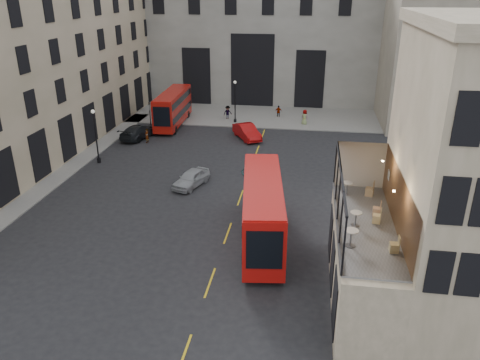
# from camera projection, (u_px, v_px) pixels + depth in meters

# --- Properties ---
(ground) EXTENTS (140.00, 140.00, 0.00)m
(ground) POSITION_uv_depth(u_px,v_px,m) (243.00, 286.00, 27.32)
(ground) COLOR black
(ground) RESTS_ON ground
(host_building_main) EXTENTS (7.26, 11.40, 15.10)m
(host_building_main) POSITION_uv_depth(u_px,v_px,m) (445.00, 172.00, 22.92)
(host_building_main) COLOR #C8B396
(host_building_main) RESTS_ON ground
(host_frontage) EXTENTS (3.00, 11.00, 4.50)m
(host_frontage) POSITION_uv_depth(u_px,v_px,m) (361.00, 262.00, 25.55)
(host_frontage) COLOR #C8B396
(host_frontage) RESTS_ON ground
(cafe_floor) EXTENTS (3.00, 10.00, 0.10)m
(cafe_floor) POSITION_uv_depth(u_px,v_px,m) (366.00, 225.00, 24.65)
(cafe_floor) COLOR slate
(cafe_floor) RESTS_ON host_frontage
(gateway) EXTENTS (35.00, 10.60, 18.00)m
(gateway) POSITION_uv_depth(u_px,v_px,m) (257.00, 35.00, 68.08)
(gateway) COLOR #A19F96
(gateway) RESTS_ON ground
(building_right) EXTENTS (16.60, 18.60, 20.00)m
(building_right) POSITION_uv_depth(u_px,v_px,m) (453.00, 36.00, 56.92)
(building_right) COLOR #A29983
(building_right) RESTS_ON ground
(pavement_far) EXTENTS (40.00, 12.00, 0.12)m
(pavement_far) POSITION_uv_depth(u_px,v_px,m) (240.00, 114.00, 62.74)
(pavement_far) COLOR slate
(pavement_far) RESTS_ON ground
(pavement_left) EXTENTS (8.00, 48.00, 0.12)m
(pavement_left) POSITION_uv_depth(u_px,v_px,m) (17.00, 183.00, 41.28)
(pavement_left) COLOR slate
(pavement_left) RESTS_ON ground
(traffic_light_near) EXTENTS (0.16, 0.20, 3.80)m
(traffic_light_near) POSITION_uv_depth(u_px,v_px,m) (253.00, 171.00, 37.45)
(traffic_light_near) COLOR black
(traffic_light_near) RESTS_ON ground
(traffic_light_far) EXTENTS (0.16, 0.20, 3.80)m
(traffic_light_far) POSITION_uv_depth(u_px,v_px,m) (150.00, 114.00, 53.96)
(traffic_light_far) COLOR black
(traffic_light_far) RESTS_ON ground
(street_lamp_a) EXTENTS (0.36, 0.36, 5.33)m
(street_lamp_a) POSITION_uv_depth(u_px,v_px,m) (96.00, 139.00, 45.14)
(street_lamp_a) COLOR black
(street_lamp_a) RESTS_ON ground
(street_lamp_b) EXTENTS (0.36, 0.36, 5.33)m
(street_lamp_b) POSITION_uv_depth(u_px,v_px,m) (235.00, 104.00, 58.19)
(street_lamp_b) COLOR black
(street_lamp_b) RESTS_ON ground
(bus_near) EXTENTS (3.85, 11.23, 4.39)m
(bus_near) POSITION_uv_depth(u_px,v_px,m) (262.00, 208.00, 31.14)
(bus_near) COLOR #B10F0C
(bus_near) RESTS_ON ground
(bus_far) EXTENTS (2.76, 10.43, 4.13)m
(bus_far) POSITION_uv_depth(u_px,v_px,m) (173.00, 107.00, 57.39)
(bus_far) COLOR #A2110B
(bus_far) RESTS_ON ground
(car_a) EXTENTS (2.93, 4.53, 1.44)m
(car_a) POSITION_uv_depth(u_px,v_px,m) (191.00, 178.00, 40.49)
(car_a) COLOR #95989C
(car_a) RESTS_ON ground
(car_b) EXTENTS (4.00, 5.20, 1.65)m
(car_b) POSITION_uv_depth(u_px,v_px,m) (247.00, 132.00, 52.84)
(car_b) COLOR #A80A0B
(car_b) RESTS_ON ground
(car_c) EXTENTS (3.46, 5.72, 1.55)m
(car_c) POSITION_uv_depth(u_px,v_px,m) (139.00, 132.00, 53.02)
(car_c) COLOR black
(car_c) RESTS_ON ground
(bicycle) EXTENTS (1.75, 1.05, 0.87)m
(bicycle) POSITION_uv_depth(u_px,v_px,m) (250.00, 172.00, 42.65)
(bicycle) COLOR gray
(bicycle) RESTS_ON ground
(cyclist) EXTENTS (0.42, 0.60, 1.55)m
(cyclist) POSITION_uv_depth(u_px,v_px,m) (250.00, 183.00, 39.39)
(cyclist) COLOR yellow
(cyclist) RESTS_ON ground
(pedestrian_a) EXTENTS (1.03, 0.84, 1.96)m
(pedestrian_a) POSITION_uv_depth(u_px,v_px,m) (157.00, 116.00, 58.39)
(pedestrian_a) COLOR gray
(pedestrian_a) RESTS_ON ground
(pedestrian_b) EXTENTS (1.35, 1.24, 1.82)m
(pedestrian_b) POSITION_uv_depth(u_px,v_px,m) (228.00, 113.00, 60.23)
(pedestrian_b) COLOR gray
(pedestrian_b) RESTS_ON ground
(pedestrian_c) EXTENTS (0.95, 0.40, 1.62)m
(pedestrian_c) POSITION_uv_depth(u_px,v_px,m) (279.00, 112.00, 61.12)
(pedestrian_c) COLOR gray
(pedestrian_c) RESTS_ON ground
(pedestrian_d) EXTENTS (1.11, 1.04, 1.91)m
(pedestrian_d) POSITION_uv_depth(u_px,v_px,m) (305.00, 117.00, 58.00)
(pedestrian_d) COLOR gray
(pedestrian_d) RESTS_ON ground
(pedestrian_e) EXTENTS (0.48, 0.64, 1.58)m
(pedestrian_e) POSITION_uv_depth(u_px,v_px,m) (147.00, 136.00, 51.55)
(pedestrian_e) COLOR gray
(pedestrian_e) RESTS_ON ground
(cafe_table_near) EXTENTS (0.69, 0.69, 0.86)m
(cafe_table_near) POSITION_uv_depth(u_px,v_px,m) (351.00, 235.00, 22.37)
(cafe_table_near) COLOR silver
(cafe_table_near) RESTS_ON cafe_floor
(cafe_table_mid) EXTENTS (0.62, 0.62, 0.77)m
(cafe_table_mid) POSITION_uv_depth(u_px,v_px,m) (356.00, 217.00, 24.29)
(cafe_table_mid) COLOR silver
(cafe_table_mid) RESTS_ON cafe_floor
(cafe_table_far) EXTENTS (0.61, 0.61, 0.76)m
(cafe_table_far) POSITION_uv_depth(u_px,v_px,m) (347.00, 186.00, 27.95)
(cafe_table_far) COLOR silver
(cafe_table_far) RESTS_ON cafe_floor
(cafe_chair_a) EXTENTS (0.42, 0.42, 0.84)m
(cafe_chair_a) POSITION_uv_depth(u_px,v_px,m) (394.00, 247.00, 21.99)
(cafe_chair_a) COLOR tan
(cafe_chair_a) RESTS_ON cafe_floor
(cafe_chair_b) EXTENTS (0.49, 0.49, 0.84)m
(cafe_chair_b) POSITION_uv_depth(u_px,v_px,m) (377.00, 218.00, 24.70)
(cafe_chair_b) COLOR #DABD7E
(cafe_chair_b) RESTS_ON cafe_floor
(cafe_chair_c) EXTENTS (0.47, 0.47, 0.84)m
(cafe_chair_c) POSITION_uv_depth(u_px,v_px,m) (377.00, 211.00, 25.47)
(cafe_chair_c) COLOR tan
(cafe_chair_c) RESTS_ON cafe_floor
(cafe_chair_d) EXTENTS (0.56, 0.56, 0.92)m
(cafe_chair_d) POSITION_uv_depth(u_px,v_px,m) (370.00, 191.00, 27.84)
(cafe_chair_d) COLOR tan
(cafe_chair_d) RESTS_ON cafe_floor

